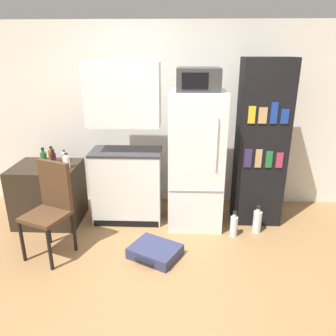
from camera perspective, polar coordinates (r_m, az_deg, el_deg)
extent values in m
plane|color=olive|center=(3.16, -1.65, -20.81)|extent=(24.00, 24.00, 0.00)
cube|color=white|center=(4.47, 2.57, 8.88)|extent=(6.40, 0.10, 2.42)
cube|color=#2D2319|center=(4.37, -20.05, -4.19)|extent=(0.78, 0.64, 0.74)
cube|color=silver|center=(4.15, -7.06, -3.22)|extent=(0.84, 0.45, 0.89)
cube|color=#333338|center=(4.00, -7.34, 2.83)|extent=(0.86, 0.46, 0.03)
cube|color=silver|center=(3.85, -7.79, 12.61)|extent=(0.84, 0.39, 0.72)
cube|color=black|center=(4.13, -7.33, -9.63)|extent=(0.81, 0.01, 0.08)
cube|color=white|center=(3.90, 4.84, 1.24)|extent=(0.64, 0.59, 1.64)
cube|color=gray|center=(3.72, 4.89, -4.06)|extent=(0.61, 0.01, 0.01)
cylinder|color=silver|center=(3.54, 8.52, 4.10)|extent=(0.02, 0.02, 0.57)
cube|color=#333333|center=(3.71, 5.27, 15.15)|extent=(0.47, 0.43, 0.25)
cube|color=black|center=(3.49, 4.72, 14.86)|extent=(0.27, 0.01, 0.17)
cube|color=black|center=(4.07, 15.89, 3.91)|extent=(0.57, 0.37, 1.99)
cube|color=#332856|center=(3.88, 13.76, 1.65)|extent=(0.09, 0.01, 0.22)
cube|color=tan|center=(3.91, 15.49, 1.60)|extent=(0.07, 0.01, 0.22)
cube|color=#1E7033|center=(3.94, 17.18, 1.43)|extent=(0.07, 0.01, 0.20)
cube|color=#A33351|center=(3.97, 18.84, 1.28)|extent=(0.08, 0.01, 0.18)
cube|color=gold|center=(3.76, 14.39, 8.95)|extent=(0.08, 0.01, 0.19)
cube|color=tan|center=(3.79, 16.18, 8.77)|extent=(0.09, 0.01, 0.18)
cube|color=#193899|center=(3.81, 18.00, 9.08)|extent=(0.07, 0.01, 0.23)
cube|color=#193899|center=(3.85, 19.69, 8.46)|extent=(0.08, 0.01, 0.16)
cylinder|color=white|center=(4.05, -17.21, 0.99)|extent=(0.08, 0.08, 0.14)
cylinder|color=white|center=(4.03, -17.33, 2.12)|extent=(0.03, 0.03, 0.03)
cylinder|color=black|center=(4.02, -17.36, 2.39)|extent=(0.04, 0.04, 0.01)
cylinder|color=silver|center=(4.31, -17.57, 1.86)|extent=(0.07, 0.07, 0.11)
cylinder|color=silver|center=(4.29, -17.66, 2.70)|extent=(0.03, 0.03, 0.02)
cylinder|color=black|center=(4.29, -17.69, 2.90)|extent=(0.03, 0.03, 0.01)
cylinder|color=#1E6028|center=(4.10, -20.78, 1.22)|extent=(0.07, 0.07, 0.20)
cylinder|color=#1E6028|center=(4.07, -20.98, 2.79)|extent=(0.03, 0.03, 0.04)
cylinder|color=black|center=(4.06, -21.03, 3.17)|extent=(0.04, 0.04, 0.02)
cylinder|color=black|center=(4.05, -19.27, 1.13)|extent=(0.06, 0.06, 0.19)
cylinder|color=black|center=(4.02, -19.45, 2.67)|extent=(0.03, 0.03, 0.03)
cylinder|color=black|center=(4.01, -19.49, 3.04)|extent=(0.03, 0.03, 0.02)
cylinder|color=brown|center=(4.28, -19.58, 1.89)|extent=(0.07, 0.07, 0.17)
cylinder|color=brown|center=(4.25, -19.73, 3.14)|extent=(0.03, 0.03, 0.03)
cylinder|color=black|center=(4.25, -19.76, 3.45)|extent=(0.04, 0.04, 0.02)
cylinder|color=silver|center=(3.95, -18.52, -0.36)|extent=(0.18, 0.18, 0.05)
cylinder|color=black|center=(3.72, -24.05, -11.61)|extent=(0.04, 0.04, 0.45)
cylinder|color=black|center=(3.48, -19.89, -13.28)|extent=(0.04, 0.04, 0.45)
cylinder|color=black|center=(3.93, -20.16, -9.31)|extent=(0.04, 0.04, 0.45)
cylinder|color=black|center=(3.71, -16.01, -10.68)|extent=(0.04, 0.04, 0.45)
cube|color=#4C331E|center=(3.59, -20.50, -7.80)|extent=(0.52, 0.52, 0.04)
cube|color=#4C331E|center=(3.59, -19.05, -2.74)|extent=(0.37, 0.19, 0.51)
cube|color=navy|center=(3.57, -2.26, -14.30)|extent=(0.61, 0.57, 0.12)
cylinder|color=black|center=(3.42, -4.25, -16.02)|extent=(0.20, 0.12, 0.02)
cylinder|color=silver|center=(3.95, 11.39, -9.93)|extent=(0.09, 0.09, 0.25)
cylinder|color=silver|center=(3.88, 11.53, -8.08)|extent=(0.04, 0.04, 0.04)
cylinder|color=black|center=(3.87, 11.57, -7.62)|extent=(0.04, 0.04, 0.03)
cylinder|color=silver|center=(4.09, 15.26, -9.03)|extent=(0.10, 0.10, 0.27)
cylinder|color=silver|center=(4.02, 15.46, -7.07)|extent=(0.04, 0.04, 0.05)
cylinder|color=black|center=(4.00, 15.51, -6.59)|extent=(0.05, 0.05, 0.03)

